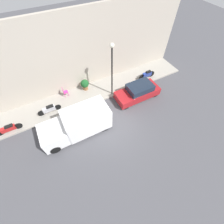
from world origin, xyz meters
The scene contains 11 objects.
ground_plane centered at (0.00, 0.00, 0.00)m, with size 60.00×60.00×0.00m, color #47474C.
sidewalk centered at (4.38, 0.00, 0.07)m, with size 2.71×19.22×0.14m.
building_facade centered at (5.88, 0.00, 3.44)m, with size 0.30×19.22×6.88m.
parked_car centered at (1.98, -3.42, 0.68)m, with size 1.72×4.12×1.43m.
delivery_van centered at (1.01, 2.78, 1.06)m, with size 2.04×5.21×2.08m.
motorcycle_blue centered at (3.67, -5.68, 0.59)m, with size 0.30×1.87×0.82m.
scooter_silver centered at (3.86, 4.35, 0.55)m, with size 0.30×1.95×0.75m.
motorcycle_red centered at (3.40, 7.63, 0.54)m, with size 0.30×1.96×0.72m.
streetlamp centered at (3.37, -1.44, 3.47)m, with size 0.35×0.35×5.02m.
potted_plant centered at (5.09, 0.58, 0.77)m, with size 0.78×0.78×1.10m.
cafe_chair centered at (5.12, 2.60, 0.72)m, with size 0.40×0.40×1.01m.
Camera 1 is at (-5.60, 3.26, 10.61)m, focal length 24.00 mm.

